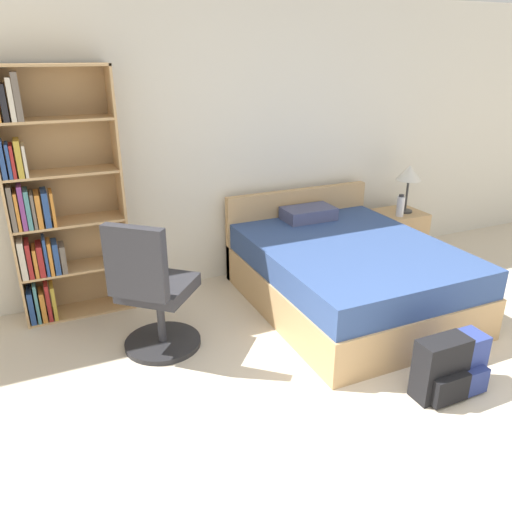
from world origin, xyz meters
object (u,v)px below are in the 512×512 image
at_px(bookshelf, 50,205).
at_px(office_chair, 153,295).
at_px(backpack_blue, 459,364).
at_px(water_bottle, 400,206).
at_px(bed, 345,272).
at_px(nightstand, 398,235).
at_px(table_lamp, 409,175).
at_px(backpack_black, 441,370).

distance_m(bookshelf, office_chair, 1.19).
height_order(office_chair, backpack_blue, office_chair).
bearing_deg(backpack_blue, water_bottle, 62.09).
relative_size(bed, backpack_blue, 5.06).
relative_size(bookshelf, water_bottle, 8.81).
bearing_deg(nightstand, office_chair, -165.30).
xyz_separation_m(bed, nightstand, (1.13, 0.67, -0.04)).
relative_size(bookshelf, backpack_blue, 5.24).
xyz_separation_m(bookshelf, nightstand, (3.43, -0.16, -0.72)).
bearing_deg(table_lamp, backpack_black, -123.46).
xyz_separation_m(bed, water_bottle, (1.03, 0.56, 0.33)).
xyz_separation_m(bookshelf, backpack_black, (2.14, -2.20, -0.78)).
bearing_deg(backpack_blue, table_lamp, 59.96).
bearing_deg(bed, backpack_black, -96.78).
height_order(bookshelf, nightstand, bookshelf).
bearing_deg(office_chair, nightstand, 14.70).
relative_size(bed, nightstand, 3.73).
bearing_deg(nightstand, backpack_blue, -118.93).
xyz_separation_m(office_chair, backpack_blue, (1.74, -1.27, -0.29)).
relative_size(bookshelf, nightstand, 3.86).
xyz_separation_m(nightstand, backpack_black, (-1.30, -2.04, -0.06)).
height_order(office_chair, water_bottle, office_chair).
bearing_deg(office_chair, backpack_black, -39.56).
relative_size(nightstand, water_bottle, 2.28).
bearing_deg(nightstand, water_bottle, -133.45).
distance_m(bed, office_chair, 1.74).
bearing_deg(office_chair, backpack_blue, -36.14).
height_order(bookshelf, backpack_black, bookshelf).
xyz_separation_m(table_lamp, water_bottle, (-0.14, -0.09, -0.30)).
bearing_deg(backpack_black, backpack_blue, 6.32).
height_order(table_lamp, backpack_blue, table_lamp).
relative_size(bed, office_chair, 1.85).
bearing_deg(table_lamp, office_chair, -165.92).
distance_m(office_chair, backpack_blue, 2.18).
bearing_deg(backpack_blue, nightstand, 61.07).
height_order(bed, nightstand, bed).
xyz_separation_m(bookshelf, office_chair, (0.57, -0.91, -0.51)).
xyz_separation_m(table_lamp, backpack_black, (-1.33, -2.02, -0.73)).
height_order(water_bottle, backpack_blue, water_bottle).
bearing_deg(backpack_blue, office_chair, 143.86).
bearing_deg(office_chair, bookshelf, 122.15).
xyz_separation_m(office_chair, table_lamp, (2.90, 0.73, 0.46)).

